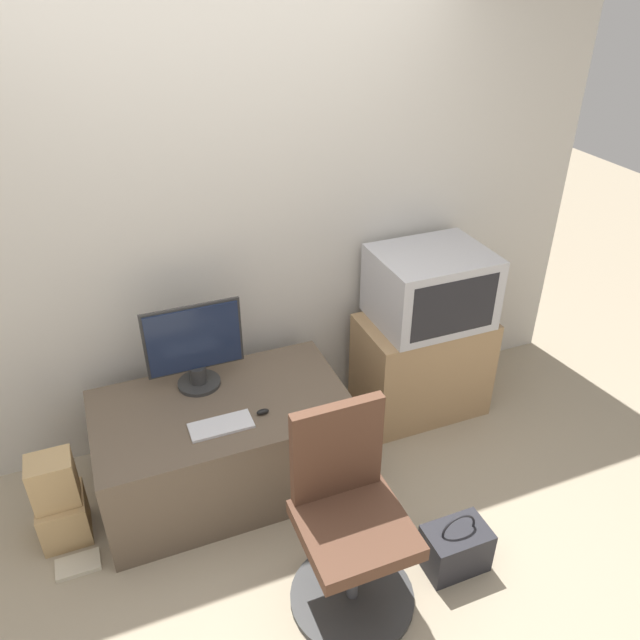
% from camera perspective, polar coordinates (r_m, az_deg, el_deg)
% --- Properties ---
extents(ground_plane, '(12.00, 12.00, 0.00)m').
position_cam_1_polar(ground_plane, '(3.13, 0.12, -23.06)').
color(ground_plane, tan).
extents(wall_back, '(4.40, 0.05, 2.60)m').
position_cam_1_polar(wall_back, '(3.33, -8.52, 9.05)').
color(wall_back, beige).
rests_on(wall_back, ground_plane).
extents(desk, '(1.29, 0.75, 0.54)m').
position_cam_1_polar(desk, '(3.40, -8.68, -11.16)').
color(desk, brown).
rests_on(desk, ground_plane).
extents(side_stand, '(0.76, 0.47, 0.64)m').
position_cam_1_polar(side_stand, '(3.88, 9.26, -4.10)').
color(side_stand, '#A37F56').
rests_on(side_stand, ground_plane).
extents(main_monitor, '(0.50, 0.22, 0.48)m').
position_cam_1_polar(main_monitor, '(3.24, -11.38, -2.45)').
color(main_monitor, '#2D2D2D').
rests_on(main_monitor, desk).
extents(keyboard, '(0.31, 0.14, 0.01)m').
position_cam_1_polar(keyboard, '(3.08, -9.04, -9.52)').
color(keyboard, silver).
rests_on(keyboard, desk).
extents(mouse, '(0.06, 0.03, 0.03)m').
position_cam_1_polar(mouse, '(3.13, -5.26, -8.35)').
color(mouse, black).
rests_on(mouse, desk).
extents(crt_tv, '(0.64, 0.52, 0.42)m').
position_cam_1_polar(crt_tv, '(3.62, 10.07, 2.99)').
color(crt_tv, '#B7B7BC').
rests_on(crt_tv, side_stand).
extents(office_chair, '(0.56, 0.56, 0.97)m').
position_cam_1_polar(office_chair, '(2.80, 2.67, -18.48)').
color(office_chair, '#333333').
rests_on(office_chair, ground_plane).
extents(cardboard_box_lower, '(0.23, 0.24, 0.24)m').
position_cam_1_polar(cardboard_box_lower, '(3.46, -22.36, -16.30)').
color(cardboard_box_lower, tan).
rests_on(cardboard_box_lower, ground_plane).
extents(cardboard_box_upper, '(0.21, 0.17, 0.26)m').
position_cam_1_polar(cardboard_box_upper, '(3.29, -23.24, -13.36)').
color(cardboard_box_upper, tan).
rests_on(cardboard_box_upper, cardboard_box_lower).
extents(handbag, '(0.30, 0.20, 0.33)m').
position_cam_1_polar(handbag, '(3.17, 12.27, -19.67)').
color(handbag, '#232328').
rests_on(handbag, ground_plane).
extents(book, '(0.20, 0.12, 0.02)m').
position_cam_1_polar(book, '(3.38, -21.24, -20.14)').
color(book, beige).
rests_on(book, ground_plane).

